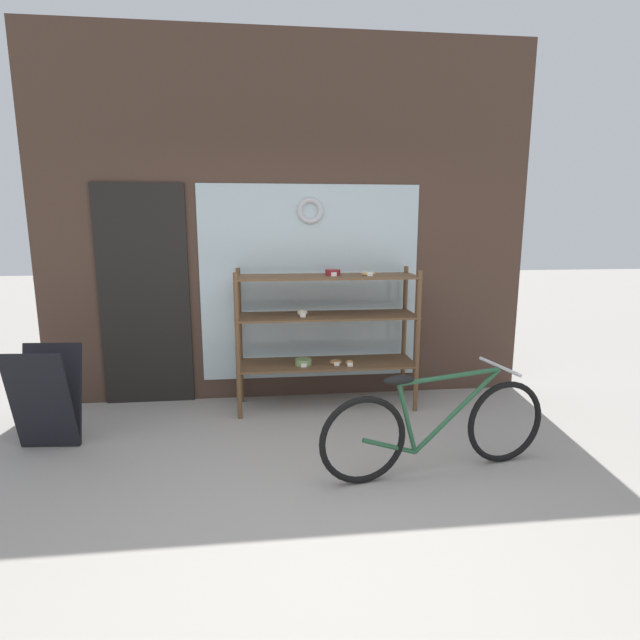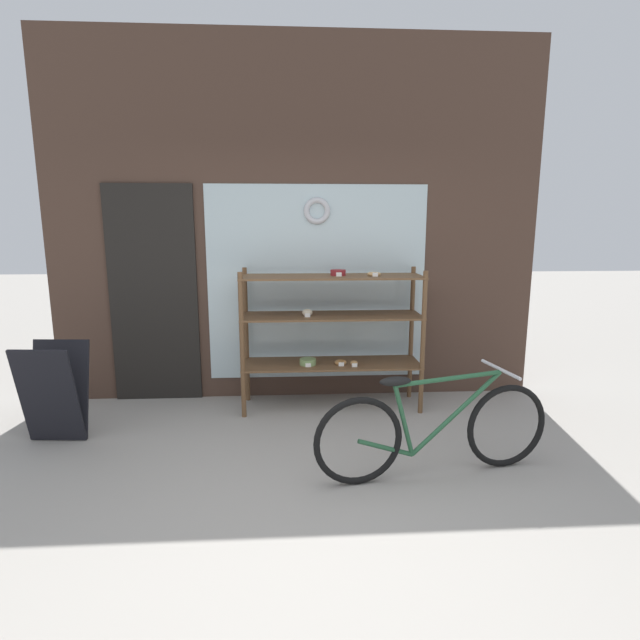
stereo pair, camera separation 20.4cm
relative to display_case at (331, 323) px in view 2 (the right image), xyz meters
The scene contains 5 objects.
ground_plane 2.07m from the display_case, 99.61° to the right, with size 30.00×30.00×0.00m, color gray.
storefront_facade 1.01m from the display_case, 133.30° to the left, with size 4.75×0.13×3.47m.
display_case is the anchor object (origin of this frame).
bicycle 1.57m from the display_case, 66.36° to the right, with size 1.71×0.47×0.75m.
sandwich_board 2.39m from the display_case, 164.43° to the right, with size 0.48×0.41×0.80m.
Camera 2 is at (-0.06, -2.68, 1.74)m, focal length 28.00 mm.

